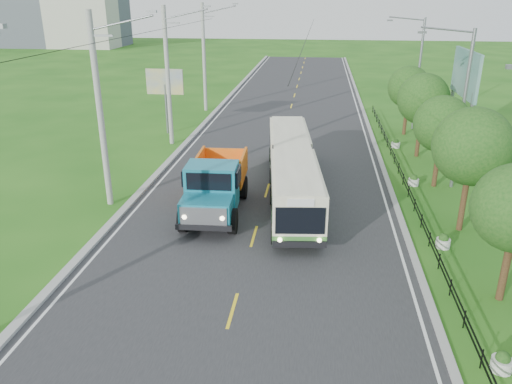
% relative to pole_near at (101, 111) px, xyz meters
% --- Properties ---
extents(ground, '(240.00, 240.00, 0.00)m').
position_rel_pole_near_xyz_m(ground, '(8.26, -9.00, -5.09)').
color(ground, '#205814').
rests_on(ground, ground).
extents(road, '(14.00, 120.00, 0.02)m').
position_rel_pole_near_xyz_m(road, '(8.26, 11.00, -5.08)').
color(road, '#28282B').
rests_on(road, ground).
extents(curb_left, '(0.40, 120.00, 0.15)m').
position_rel_pole_near_xyz_m(curb_left, '(1.06, 11.00, -5.02)').
color(curb_left, '#9E9E99').
rests_on(curb_left, ground).
extents(curb_right, '(0.30, 120.00, 0.10)m').
position_rel_pole_near_xyz_m(curb_right, '(15.41, 11.00, -5.04)').
color(curb_right, '#9E9E99').
rests_on(curb_right, ground).
extents(edge_line_left, '(0.12, 120.00, 0.00)m').
position_rel_pole_near_xyz_m(edge_line_left, '(1.61, 11.00, -5.07)').
color(edge_line_left, silver).
rests_on(edge_line_left, road).
extents(edge_line_right, '(0.12, 120.00, 0.00)m').
position_rel_pole_near_xyz_m(edge_line_right, '(14.91, 11.00, -5.07)').
color(edge_line_right, silver).
rests_on(edge_line_right, road).
extents(centre_dash, '(0.12, 2.20, 0.00)m').
position_rel_pole_near_xyz_m(centre_dash, '(8.26, -9.00, -5.07)').
color(centre_dash, yellow).
rests_on(centre_dash, road).
extents(railing_right, '(0.04, 40.00, 0.60)m').
position_rel_pole_near_xyz_m(railing_right, '(16.26, 5.00, -4.79)').
color(railing_right, black).
rests_on(railing_right, ground).
extents(pole_near, '(3.51, 0.32, 10.00)m').
position_rel_pole_near_xyz_m(pole_near, '(0.00, 0.00, 0.00)').
color(pole_near, gray).
rests_on(pole_near, ground).
extents(pole_mid, '(3.51, 0.32, 10.00)m').
position_rel_pole_near_xyz_m(pole_mid, '(0.00, 12.00, 0.00)').
color(pole_mid, gray).
rests_on(pole_mid, ground).
extents(pole_far, '(3.51, 0.32, 10.00)m').
position_rel_pole_near_xyz_m(pole_far, '(0.00, 24.00, 0.00)').
color(pole_far, gray).
rests_on(pole_far, ground).
extents(tree_third, '(3.60, 3.62, 6.00)m').
position_rel_pole_near_xyz_m(tree_third, '(18.12, -0.86, -1.11)').
color(tree_third, '#382314').
rests_on(tree_third, ground).
extents(tree_fourth, '(3.24, 3.31, 5.40)m').
position_rel_pole_near_xyz_m(tree_fourth, '(18.12, 5.14, -1.51)').
color(tree_fourth, '#382314').
rests_on(tree_fourth, ground).
extents(tree_fifth, '(3.48, 3.52, 5.80)m').
position_rel_pole_near_xyz_m(tree_fifth, '(18.12, 11.14, -1.24)').
color(tree_fifth, '#382314').
rests_on(tree_fifth, ground).
extents(tree_back, '(3.30, 3.36, 5.50)m').
position_rel_pole_near_xyz_m(tree_back, '(18.12, 17.14, -1.44)').
color(tree_back, '#382314').
rests_on(tree_back, ground).
extents(streetlight_mid, '(3.02, 0.20, 9.07)m').
position_rel_pole_near_xyz_m(streetlight_mid, '(18.90, 5.00, -0.19)').
color(streetlight_mid, slate).
rests_on(streetlight_mid, ground).
extents(streetlight_far, '(3.02, 0.20, 9.07)m').
position_rel_pole_near_xyz_m(streetlight_far, '(18.90, 19.00, -0.19)').
color(streetlight_far, slate).
rests_on(streetlight_far, ground).
extents(planter_front, '(0.64, 0.64, 0.67)m').
position_rel_pole_near_xyz_m(planter_front, '(16.86, -11.00, -4.81)').
color(planter_front, silver).
rests_on(planter_front, ground).
extents(planter_near, '(0.64, 0.64, 0.67)m').
position_rel_pole_near_xyz_m(planter_near, '(16.86, -3.00, -4.81)').
color(planter_near, silver).
rests_on(planter_near, ground).
extents(planter_mid, '(0.64, 0.64, 0.67)m').
position_rel_pole_near_xyz_m(planter_mid, '(16.86, 5.00, -4.81)').
color(planter_mid, silver).
rests_on(planter_mid, ground).
extents(planter_far, '(0.64, 0.64, 0.67)m').
position_rel_pole_near_xyz_m(planter_far, '(16.86, 13.00, -4.81)').
color(planter_far, silver).
rests_on(planter_far, ground).
extents(billboard_left, '(3.00, 0.20, 5.20)m').
position_rel_pole_near_xyz_m(billboard_left, '(-1.24, 15.00, -1.23)').
color(billboard_left, slate).
rests_on(billboard_left, ground).
extents(billboard_right, '(0.24, 6.00, 7.30)m').
position_rel_pole_near_xyz_m(billboard_right, '(20.56, 11.00, 0.25)').
color(billboard_right, slate).
rests_on(billboard_right, ground).
extents(bus, '(3.88, 14.74, 2.81)m').
position_rel_pole_near_xyz_m(bus, '(9.69, 2.47, -3.40)').
color(bus, '#3B7930').
rests_on(bus, ground).
extents(dump_truck, '(2.99, 7.10, 2.94)m').
position_rel_pole_near_xyz_m(dump_truck, '(5.93, -0.37, -3.43)').
color(dump_truck, '#17758C').
rests_on(dump_truck, ground).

